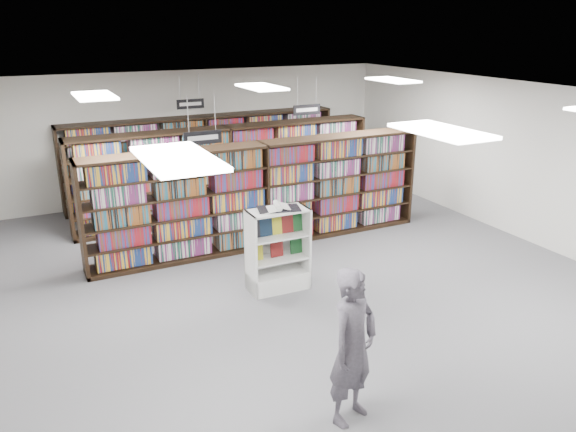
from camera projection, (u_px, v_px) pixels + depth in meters
name	position (u px, v px, depth m)	size (l,w,h in m)	color
floor	(310.00, 282.00, 9.82)	(12.00, 12.00, 0.00)	#58585D
ceiling	(313.00, 97.00, 8.77)	(10.00, 12.00, 0.10)	white
wall_back	(200.00, 134.00, 14.38)	(10.00, 0.10, 3.20)	silver
wall_right	(528.00, 163.00, 11.38)	(0.10, 12.00, 3.20)	silver
bookshelf_row_near	(263.00, 195.00, 11.17)	(7.00, 0.60, 2.10)	black
bookshelf_row_mid	(228.00, 172.00, 12.87)	(7.00, 0.60, 2.10)	black
bookshelf_row_far	(205.00, 157.00, 14.31)	(7.00, 0.60, 2.10)	black
aisle_sign_left	(203.00, 136.00, 9.21)	(0.65, 0.02, 0.80)	#B2B2B7
aisle_sign_right	(307.00, 109.00, 12.16)	(0.65, 0.02, 0.80)	#B2B2B7
aisle_sign_center	(190.00, 103.00, 13.02)	(0.65, 0.02, 0.80)	#B2B2B7
troffer_front_left	(178.00, 158.00, 4.99)	(0.60, 1.20, 0.04)	white
troffer_front_center	(441.00, 131.00, 6.24)	(0.60, 1.20, 0.04)	white
troffer_back_left	(94.00, 96.00, 9.23)	(0.60, 1.20, 0.04)	white
troffer_back_center	(261.00, 87.00, 10.48)	(0.60, 1.20, 0.04)	white
troffer_back_right	(393.00, 80.00, 11.73)	(0.60, 1.20, 0.04)	white
endcap_display	(277.00, 262.00, 9.47)	(1.02, 0.53, 1.42)	silver
open_book	(278.00, 207.00, 9.15)	(0.77, 0.56, 0.13)	black
shopper	(353.00, 347.00, 6.17)	(0.68, 0.44, 1.85)	#524D58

